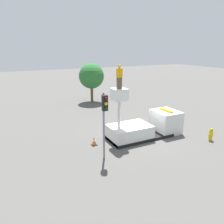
{
  "coord_description": "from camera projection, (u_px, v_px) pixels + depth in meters",
  "views": [
    {
      "loc": [
        -9.81,
        -14.27,
        7.41
      ],
      "look_at": [
        -3.11,
        -0.94,
        2.92
      ],
      "focal_mm": 35.0,
      "sensor_mm": 36.0,
      "label": 1
    }
  ],
  "objects": [
    {
      "name": "traffic_light_pole",
      "position": [
        105.0,
        113.0,
        14.08
      ],
      "size": [
        0.34,
        0.57,
        4.62
      ],
      "color": "gray",
      "rests_on": "ground"
    },
    {
      "name": "tree_left_bg",
      "position": [
        91.0,
        76.0,
        29.43
      ],
      "size": [
        3.39,
        3.39,
        5.27
      ],
      "color": "brown",
      "rests_on": "ground"
    },
    {
      "name": "fire_hydrant",
      "position": [
        211.0,
        134.0,
        17.79
      ],
      "size": [
        0.53,
        0.29,
        1.08
      ],
      "color": "gold",
      "rests_on": "ground"
    },
    {
      "name": "traffic_cone_rear",
      "position": [
        94.0,
        141.0,
        16.98
      ],
      "size": [
        0.43,
        0.43,
        0.72
      ],
      "color": "black",
      "rests_on": "ground"
    },
    {
      "name": "ground_plane",
      "position": [
        140.0,
        137.0,
        18.57
      ],
      "size": [
        120.0,
        120.0,
        0.0
      ],
      "primitive_type": "plane",
      "color": "#565451"
    },
    {
      "name": "worker",
      "position": [
        119.0,
        77.0,
        16.18
      ],
      "size": [
        0.4,
        0.26,
        1.75
      ],
      "color": "brown",
      "rests_on": "bucket_truck"
    },
    {
      "name": "bucket_truck",
      "position": [
        146.0,
        127.0,
        18.56
      ],
      "size": [
        6.49,
        2.39,
        4.37
      ],
      "color": "black",
      "rests_on": "ground"
    }
  ]
}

